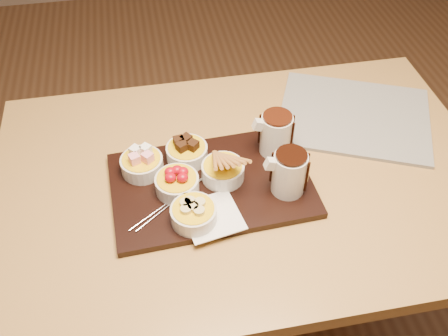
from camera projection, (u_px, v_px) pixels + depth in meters
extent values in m
plane|color=#55331D|center=(238.00, 322.00, 1.74)|extent=(5.00, 5.00, 0.00)
cube|color=#A3793C|center=(245.00, 180.00, 1.22)|extent=(1.20, 0.80, 0.04)
cylinder|color=#A3793C|center=(60.00, 205.00, 1.65)|extent=(0.06, 0.06, 0.71)
cylinder|color=#A3793C|center=(368.00, 162.00, 1.79)|extent=(0.06, 0.06, 0.71)
cube|color=black|center=(211.00, 185.00, 1.16)|extent=(0.47, 0.32, 0.02)
cube|color=white|center=(212.00, 216.00, 1.09)|extent=(0.14, 0.14, 0.00)
cylinder|color=beige|center=(142.00, 165.00, 1.17)|extent=(0.10, 0.10, 0.04)
cylinder|color=beige|center=(187.00, 153.00, 1.20)|extent=(0.10, 0.10, 0.04)
cylinder|color=beige|center=(177.00, 184.00, 1.13)|extent=(0.10, 0.10, 0.04)
cylinder|color=beige|center=(223.00, 172.00, 1.16)|extent=(0.10, 0.10, 0.04)
cylinder|color=beige|center=(194.00, 214.00, 1.07)|extent=(0.10, 0.10, 0.04)
cylinder|color=silver|center=(289.00, 173.00, 1.11)|extent=(0.08, 0.08, 0.10)
cylinder|color=silver|center=(276.00, 134.00, 1.20)|extent=(0.08, 0.08, 0.10)
cube|color=beige|center=(354.00, 116.00, 1.35)|extent=(0.49, 0.45, 0.01)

